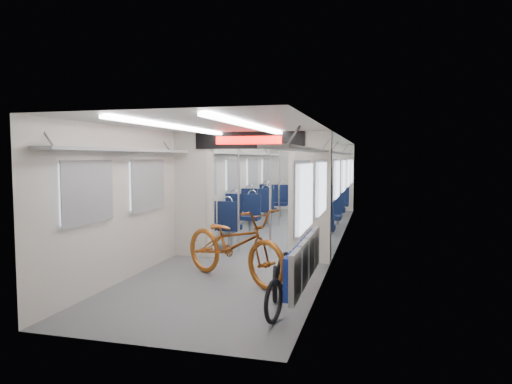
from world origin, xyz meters
TOP-DOWN VIEW (x-y plane):
  - carriage at (0.00, -0.27)m, footprint 12.00×12.02m
  - bicycle at (0.15, -3.49)m, footprint 2.19×1.70m
  - flip_bench at (1.35, -4.37)m, footprint 0.12×2.13m
  - bike_hoop_a at (1.12, -5.07)m, footprint 0.13×0.50m
  - bike_hoop_b at (0.97, -4.34)m, footprint 0.13×0.48m
  - bike_hoop_c at (0.96, -3.67)m, footprint 0.15×0.51m
  - seat_bay_near_left at (-0.94, -0.25)m, footprint 0.89×1.96m
  - seat_bay_near_right at (0.93, 0.31)m, footprint 0.92×2.11m
  - seat_bay_far_left at (-0.93, 3.11)m, footprint 0.91×2.10m
  - seat_bay_far_right at (0.93, 3.51)m, footprint 0.91×2.05m
  - stanchion_near_left at (-0.38, -1.48)m, footprint 0.04×0.04m
  - stanchion_near_right at (0.23, -1.39)m, footprint 0.04×0.04m
  - stanchion_far_left at (-0.32, 2.05)m, footprint 0.04×0.04m
  - stanchion_far_right at (0.22, 1.95)m, footprint 0.04×0.04m

SIDE VIEW (x-z plane):
  - bike_hoop_b at x=0.97m, z-range -0.03..0.45m
  - bike_hoop_a at x=1.12m, z-range -0.03..0.48m
  - bike_hoop_c at x=0.96m, z-range -0.03..0.49m
  - seat_bay_near_left at x=-0.94m, z-range 0.00..1.06m
  - seat_bay_far_right at x=0.93m, z-range -0.01..1.09m
  - seat_bay_far_left at x=-0.93m, z-range -0.01..1.10m
  - seat_bay_near_right at x=0.93m, z-range -0.01..1.10m
  - bicycle at x=0.15m, z-range 0.00..1.11m
  - flip_bench at x=1.35m, z-range 0.31..0.85m
  - stanchion_near_left at x=-0.38m, z-range 0.00..2.30m
  - stanchion_near_right at x=0.23m, z-range 0.00..2.30m
  - stanchion_far_left at x=-0.32m, z-range 0.00..2.30m
  - stanchion_far_right at x=0.22m, z-range 0.00..2.30m
  - carriage at x=0.00m, z-range 0.35..2.66m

